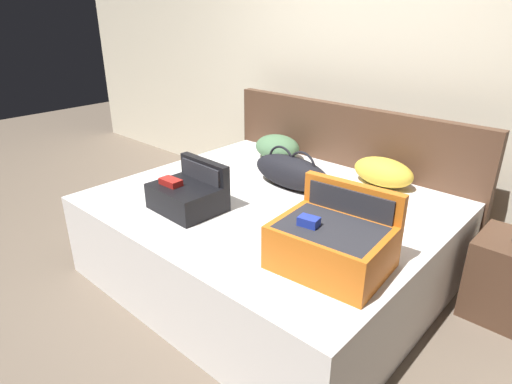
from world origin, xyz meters
The scene contains 9 objects.
ground_plane centered at (0.00, 0.00, 0.00)m, with size 12.00×12.00×0.00m, color #6B5B4C.
back_wall centered at (0.00, 1.65, 1.30)m, with size 8.00×0.10×2.60m, color beige.
bed centered at (0.00, 0.40, 0.28)m, with size 2.06×1.74×0.55m, color silver.
headboard centered at (0.00, 1.31, 0.51)m, with size 2.10×0.08×1.01m, color #4C3323.
hard_case_large centered at (0.70, 0.02, 0.69)m, with size 0.54×0.46×0.37m.
hard_case_medium centered at (-0.29, -0.02, 0.65)m, with size 0.42×0.35×0.28m.
duffel_bag centered at (-0.03, 0.65, 0.67)m, with size 0.59×0.21×0.28m.
pillow_near_headboard centered at (0.40, 1.11, 0.65)m, with size 0.43×0.24×0.19m, color gold.
pillow_center_head centered at (-0.49, 1.06, 0.65)m, with size 0.37×0.30×0.19m, color #4C724C.
Camera 1 is at (1.62, -1.51, 1.70)m, focal length 30.40 mm.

